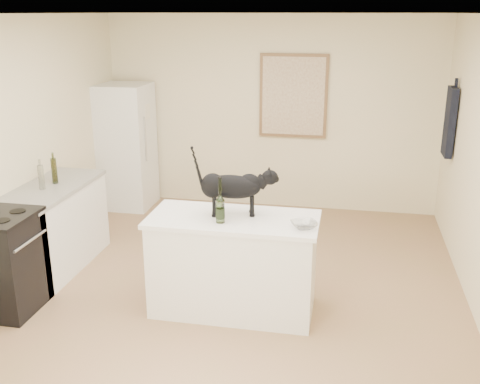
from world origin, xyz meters
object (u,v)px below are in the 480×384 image
Objects in this scene: black_cat at (232,190)px; glass_bowl at (304,225)px; fridge at (126,146)px; wine_bottle at (220,203)px; stove at (2,264)px.

black_cat reaches higher than glass_bowl.
black_cat is 0.71m from glass_bowl.
black_cat is at bearing -50.86° from fridge.
fridge is 4.75× the size of wine_bottle.
stove is 1.36× the size of black_cat.
fridge reaches higher than wine_bottle.
fridge reaches higher than stove.
wine_bottle is 0.73m from glass_bowl.
wine_bottle is (1.97, -2.70, 0.23)m from fridge.
glass_bowl is (0.71, 0.01, -0.15)m from wine_bottle.
glass_bowl is (2.68, -2.68, 0.08)m from fridge.
wine_bottle is at bearing -117.87° from black_cat.
stove is 2.08m from wine_bottle.
wine_bottle is at bearing -179.05° from glass_bowl.
glass_bowl is at bearing 0.95° from wine_bottle.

